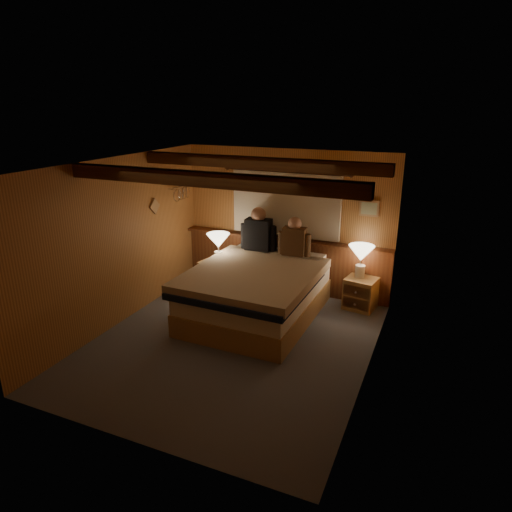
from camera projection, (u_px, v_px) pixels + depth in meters
The scene contains 19 objects.
floor at pixel (233, 342), 6.21m from camera, with size 4.20×4.20×0.00m, color #575B67.
ceiling at pixel (230, 164), 5.44m from camera, with size 4.20×4.20×0.00m, color #B98345.
wall_back at pixel (287, 221), 7.65m from camera, with size 3.60×3.60×0.00m, color #CB8B49.
wall_left at pixel (118, 243), 6.49m from camera, with size 4.20×4.20×0.00m, color #CB8B49.
wall_right at pixel (374, 280), 5.15m from camera, with size 4.20×4.20×0.00m, color #CB8B49.
wall_front at pixel (126, 332), 4.00m from camera, with size 3.60×3.60×0.00m, color #CB8B49.
wainscot at pixel (284, 263), 7.82m from camera, with size 3.60×0.23×0.94m.
curtain_window at pixel (286, 203), 7.48m from camera, with size 2.18×0.09×1.11m.
ceiling_beams at pixel (235, 170), 5.59m from camera, with size 3.60×1.65×0.16m.
coat_rail at pixel (181, 192), 7.68m from camera, with size 0.05×0.55×0.24m.
framed_print at pixel (369, 208), 7.01m from camera, with size 0.30×0.04×0.25m.
bed at pixel (256, 292), 6.82m from camera, with size 1.81×2.32×0.78m.
nightstand_left at pixel (219, 278), 7.64m from camera, with size 0.63×0.59×0.60m.
nightstand_right at pixel (360, 293), 7.16m from camera, with size 0.52×0.48×0.50m.
lamp_left at pixel (218, 242), 7.40m from camera, with size 0.38×0.38×0.49m.
lamp_right at pixel (361, 255), 7.02m from camera, with size 0.40×0.40×0.52m.
person_left at pixel (258, 232), 7.49m from camera, with size 0.61×0.27×0.75m.
person_right at pixel (294, 240), 7.24m from camera, with size 0.54×0.23×0.65m.
duffel_bag at pixel (218, 280), 7.89m from camera, with size 0.59×0.41×0.39m.
Camera 1 is at (2.46, -4.93, 3.12)m, focal length 32.00 mm.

